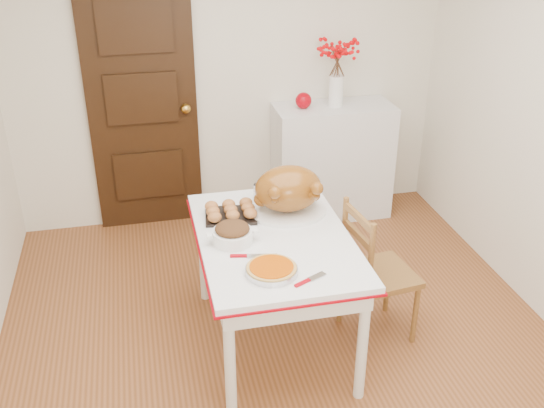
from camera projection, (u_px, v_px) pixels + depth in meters
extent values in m
cube|color=brown|center=(288.00, 359.00, 3.78)|extent=(3.50, 4.00, 0.00)
cube|color=silver|center=(229.00, 72.00, 4.95)|extent=(3.50, 0.00, 2.50)
cube|color=black|center=(142.00, 106.00, 4.89)|extent=(0.85, 0.06, 2.06)
cube|color=silver|center=(332.00, 161.00, 5.27)|extent=(0.98, 0.43, 0.98)
sphere|color=#9D000B|center=(303.00, 101.00, 4.96)|extent=(0.13, 0.13, 0.13)
cylinder|color=#B34300|center=(272.00, 269.00, 3.22)|extent=(0.33, 0.33, 0.06)
cylinder|color=white|center=(259.00, 193.00, 3.96)|extent=(0.07, 0.07, 0.11)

